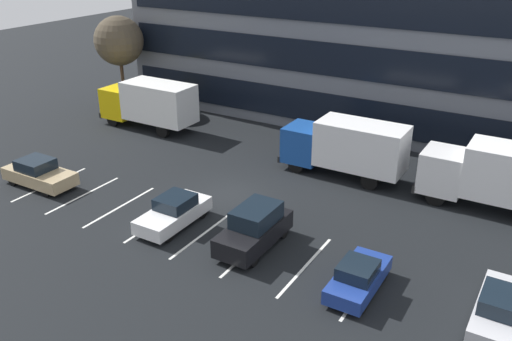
{
  "coord_description": "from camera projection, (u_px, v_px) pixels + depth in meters",
  "views": [
    {
      "loc": [
        15.62,
        -23.14,
        13.82
      ],
      "look_at": [
        1.28,
        0.9,
        1.4
      ],
      "focal_mm": 38.2,
      "sensor_mm": 36.0,
      "label": 1
    }
  ],
  "objects": [
    {
      "name": "sedan_tan",
      "position": [
        39.0,
        173.0,
        31.81
      ],
      "size": [
        4.5,
        1.88,
        1.61
      ],
      "color": "tan",
      "rests_on": "ground_plane"
    },
    {
      "name": "sedan_silver",
      "position": [
        502.0,
        311.0,
        20.39
      ],
      "size": [
        1.84,
        4.4,
        1.58
      ],
      "color": "silver",
      "rests_on": "ground_plane"
    },
    {
      "name": "box_truck_blue",
      "position": [
        346.0,
        146.0,
        32.57
      ],
      "size": [
        7.55,
        2.5,
        3.5
      ],
      "color": "#194799",
      "rests_on": "ground_plane"
    },
    {
      "name": "bare_tree",
      "position": [
        119.0,
        41.0,
        44.4
      ],
      "size": [
        4.01,
        4.01,
        7.51
      ],
      "color": "#473323",
      "rests_on": "ground_plane"
    },
    {
      "name": "sedan_navy",
      "position": [
        358.0,
        277.0,
        22.5
      ],
      "size": [
        1.62,
        3.87,
        1.39
      ],
      "color": "navy",
      "rests_on": "ground_plane"
    },
    {
      "name": "suv_black",
      "position": [
        255.0,
        228.0,
        25.59
      ],
      "size": [
        1.88,
        4.43,
        2.0
      ],
      "color": "black",
      "rests_on": "ground_plane"
    },
    {
      "name": "office_building",
      "position": [
        354.0,
        23.0,
        42.25
      ],
      "size": [
        34.5,
        12.49,
        14.4
      ],
      "color": "slate",
      "rests_on": "ground_plane"
    },
    {
      "name": "ground_plane",
      "position": [
        229.0,
        194.0,
        31.08
      ],
      "size": [
        120.0,
        120.0,
        0.0
      ],
      "primitive_type": "plane",
      "color": "black"
    },
    {
      "name": "box_truck_white",
      "position": [
        500.0,
        175.0,
        28.51
      ],
      "size": [
        7.82,
        2.59,
        3.63
      ],
      "color": "white",
      "rests_on": "ground_plane"
    },
    {
      "name": "box_truck_yellow",
      "position": [
        149.0,
        102.0,
        40.51
      ],
      "size": [
        7.78,
        2.58,
        3.61
      ],
      "color": "yellow",
      "rests_on": "ground_plane"
    },
    {
      "name": "lot_markings",
      "position": [
        182.0,
        226.0,
        27.66
      ],
      "size": [
        19.74,
        5.4,
        0.01
      ],
      "color": "silver",
      "rests_on": "ground_plane"
    },
    {
      "name": "sedan_white",
      "position": [
        174.0,
        212.0,
        27.54
      ],
      "size": [
        1.79,
        4.29,
        1.54
      ],
      "color": "white",
      "rests_on": "ground_plane"
    }
  ]
}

